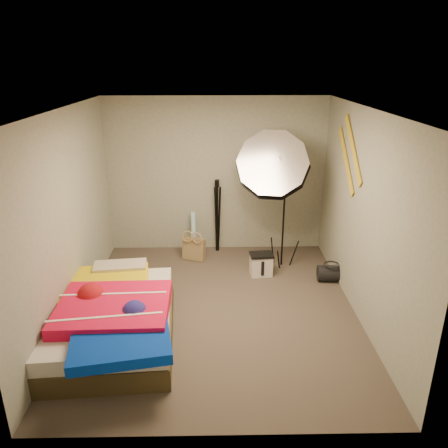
{
  "coord_description": "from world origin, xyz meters",
  "views": [
    {
      "loc": [
        -0.0,
        -4.85,
        3.01
      ],
      "look_at": [
        0.1,
        0.6,
        0.95
      ],
      "focal_mm": 35.0,
      "sensor_mm": 36.0,
      "label": 1
    }
  ],
  "objects_px": {
    "wrapping_roll": "(193,233)",
    "camera_case": "(261,265)",
    "bed": "(113,317)",
    "camera_tripod": "(217,211)",
    "tote_bag": "(194,249)",
    "duffel_bag": "(331,273)",
    "photo_umbrella": "(273,166)"
  },
  "relations": [
    {
      "from": "camera_case",
      "to": "duffel_bag",
      "type": "height_order",
      "value": "camera_case"
    },
    {
      "from": "tote_bag",
      "to": "camera_case",
      "type": "bearing_deg",
      "value": -6.69
    },
    {
      "from": "camera_case",
      "to": "photo_umbrella",
      "type": "xyz_separation_m",
      "value": [
        0.15,
        0.25,
        1.43
      ]
    },
    {
      "from": "wrapping_roll",
      "to": "camera_case",
      "type": "xyz_separation_m",
      "value": [
        1.04,
        -0.83,
        -0.19
      ]
    },
    {
      "from": "wrapping_roll",
      "to": "bed",
      "type": "height_order",
      "value": "wrapping_roll"
    },
    {
      "from": "wrapping_roll",
      "to": "camera_tripod",
      "type": "bearing_deg",
      "value": 10.85
    },
    {
      "from": "tote_bag",
      "to": "duffel_bag",
      "type": "relative_size",
      "value": 0.93
    },
    {
      "from": "tote_bag",
      "to": "wrapping_roll",
      "type": "bearing_deg",
      "value": 115.36
    },
    {
      "from": "camera_case",
      "to": "duffel_bag",
      "type": "distance_m",
      "value": 1.02
    },
    {
      "from": "tote_bag",
      "to": "duffel_bag",
      "type": "bearing_deg",
      "value": 1.25
    },
    {
      "from": "wrapping_roll",
      "to": "photo_umbrella",
      "type": "xyz_separation_m",
      "value": [
        1.18,
        -0.58,
        1.24
      ]
    },
    {
      "from": "bed",
      "to": "camera_case",
      "type": "bearing_deg",
      "value": 40.34
    },
    {
      "from": "bed",
      "to": "camera_tripod",
      "type": "distance_m",
      "value": 2.76
    },
    {
      "from": "photo_umbrella",
      "to": "camera_tripod",
      "type": "height_order",
      "value": "photo_umbrella"
    },
    {
      "from": "wrapping_roll",
      "to": "camera_case",
      "type": "bearing_deg",
      "value": -38.63
    },
    {
      "from": "camera_case",
      "to": "photo_umbrella",
      "type": "bearing_deg",
      "value": 53.13
    },
    {
      "from": "photo_umbrella",
      "to": "camera_tripod",
      "type": "xyz_separation_m",
      "value": [
        -0.79,
        0.66,
        -0.89
      ]
    },
    {
      "from": "bed",
      "to": "photo_umbrella",
      "type": "xyz_separation_m",
      "value": [
        1.98,
        1.8,
        1.31
      ]
    },
    {
      "from": "tote_bag",
      "to": "camera_case",
      "type": "relative_size",
      "value": 1.15
    },
    {
      "from": "bed",
      "to": "wrapping_roll",
      "type": "bearing_deg",
      "value": 71.52
    },
    {
      "from": "tote_bag",
      "to": "duffel_bag",
      "type": "height_order",
      "value": "tote_bag"
    },
    {
      "from": "wrapping_roll",
      "to": "duffel_bag",
      "type": "height_order",
      "value": "wrapping_roll"
    },
    {
      "from": "tote_bag",
      "to": "camera_case",
      "type": "height_order",
      "value": "tote_bag"
    },
    {
      "from": "tote_bag",
      "to": "wrapping_roll",
      "type": "distance_m",
      "value": 0.32
    },
    {
      "from": "camera_case",
      "to": "camera_tripod",
      "type": "height_order",
      "value": "camera_tripod"
    },
    {
      "from": "bed",
      "to": "photo_umbrella",
      "type": "height_order",
      "value": "photo_umbrella"
    },
    {
      "from": "tote_bag",
      "to": "camera_tripod",
      "type": "height_order",
      "value": "camera_tripod"
    },
    {
      "from": "duffel_bag",
      "to": "camera_tripod",
      "type": "xyz_separation_m",
      "value": [
        -1.64,
        1.11,
        0.58
      ]
    },
    {
      "from": "bed",
      "to": "photo_umbrella",
      "type": "bearing_deg",
      "value": 42.29
    },
    {
      "from": "camera_case",
      "to": "photo_umbrella",
      "type": "relative_size",
      "value": 0.14
    },
    {
      "from": "camera_tripod",
      "to": "bed",
      "type": "bearing_deg",
      "value": -115.78
    },
    {
      "from": "camera_case",
      "to": "bed",
      "type": "bearing_deg",
      "value": -145.38
    }
  ]
}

